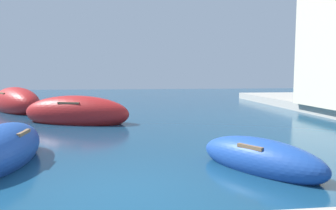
{
  "coord_description": "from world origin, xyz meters",
  "views": [
    {
      "loc": [
        0.2,
        -5.7,
        2.21
      ],
      "look_at": [
        2.16,
        10.18,
        0.64
      ],
      "focal_mm": 34.53,
      "sensor_mm": 36.0,
      "label": 1
    }
  ],
  "objects_px": {
    "moored_boat_0": "(76,113)",
    "moored_boat_4": "(3,150)",
    "moored_boat_2": "(260,158)",
    "moored_boat_1": "(16,102)"
  },
  "relations": [
    {
      "from": "moored_boat_0",
      "to": "moored_boat_4",
      "type": "bearing_deg",
      "value": -76.77
    },
    {
      "from": "moored_boat_4",
      "to": "moored_boat_2",
      "type": "bearing_deg",
      "value": -100.9
    },
    {
      "from": "moored_boat_0",
      "to": "moored_boat_2",
      "type": "relative_size",
      "value": 1.62
    },
    {
      "from": "moored_boat_4",
      "to": "moored_boat_1",
      "type": "bearing_deg",
      "value": 17.71
    },
    {
      "from": "moored_boat_0",
      "to": "moored_boat_1",
      "type": "distance_m",
      "value": 6.67
    },
    {
      "from": "moored_boat_4",
      "to": "moored_boat_0",
      "type": "bearing_deg",
      "value": -5.44
    },
    {
      "from": "moored_boat_2",
      "to": "moored_boat_4",
      "type": "bearing_deg",
      "value": -135.01
    },
    {
      "from": "moored_boat_2",
      "to": "moored_boat_4",
      "type": "height_order",
      "value": "moored_boat_4"
    },
    {
      "from": "moored_boat_0",
      "to": "moored_boat_2",
      "type": "bearing_deg",
      "value": -36.19
    },
    {
      "from": "moored_boat_0",
      "to": "moored_boat_1",
      "type": "bearing_deg",
      "value": 149.19
    }
  ]
}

